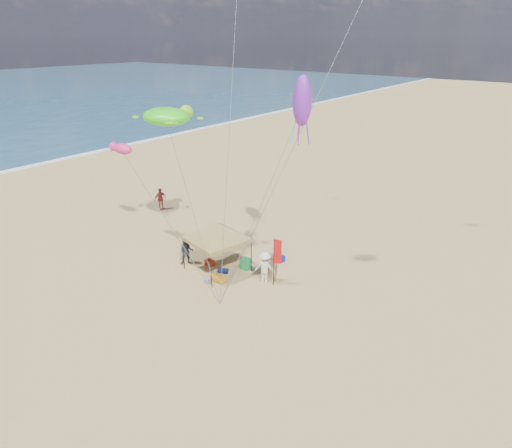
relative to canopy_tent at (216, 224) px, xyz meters
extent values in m
plane|color=tan|center=(3.18, -3.25, -3.05)|extent=(280.00, 280.00, 0.00)
cylinder|color=black|center=(-1.14, 1.74, -2.07)|extent=(0.06, 0.06, 1.96)
cylinder|color=black|center=(1.74, 1.14, -2.07)|extent=(0.06, 0.06, 1.96)
cylinder|color=black|center=(-1.74, -1.14, -2.07)|extent=(0.06, 0.06, 1.96)
cylinder|color=black|center=(1.14, -1.74, -2.07)|extent=(0.06, 0.06, 1.96)
cube|color=olive|center=(0.00, 0.00, -0.97)|extent=(3.58, 3.58, 0.23)
pyramid|color=olive|center=(0.00, 0.00, 0.12)|extent=(5.81, 5.81, 0.98)
cylinder|color=black|center=(3.73, 0.67, -1.57)|extent=(0.04, 0.04, 2.96)
cube|color=red|center=(3.93, 0.76, -0.89)|extent=(0.41, 0.18, 1.48)
cube|color=red|center=(-0.79, 0.10, -2.86)|extent=(0.54, 0.38, 0.38)
cube|color=#121793|center=(2.36, 3.31, -2.86)|extent=(0.54, 0.38, 0.38)
cylinder|color=#0D153A|center=(0.55, -0.13, -2.87)|extent=(0.69, 0.54, 0.36)
cylinder|color=orange|center=(-1.24, 3.36, -2.87)|extent=(0.54, 0.69, 0.36)
cube|color=green|center=(1.28, 1.15, -2.70)|extent=(0.50, 0.50, 0.70)
cube|color=gold|center=(-1.83, 2.08, -2.70)|extent=(0.50, 0.50, 0.70)
cube|color=gray|center=(0.61, -1.53, -2.91)|extent=(0.34, 0.30, 0.28)
cube|color=orange|center=(0.98, -1.00, -2.85)|extent=(0.90, 0.50, 0.24)
imported|color=tan|center=(3.39, 1.03, -2.13)|extent=(0.80, 0.73, 1.84)
imported|color=#343848|center=(-2.01, -0.64, -2.15)|extent=(1.10, 1.09, 1.80)
imported|color=silver|center=(3.13, 0.65, -2.10)|extent=(1.39, 1.09, 1.90)
imported|color=#AE4343|center=(-10.64, 4.68, -2.12)|extent=(0.62, 1.14, 1.85)
ellipsoid|color=#32F51C|center=(-4.64, 0.85, 5.66)|extent=(3.76, 3.28, 1.08)
ellipsoid|color=#E82D7A|center=(-8.05, -0.16, 3.34)|extent=(1.82, 1.40, 0.72)
ellipsoid|color=purple|center=(3.30, 3.70, 6.95)|extent=(1.37, 1.37, 2.76)
camera|label=1|loc=(16.53, -17.33, 10.30)|focal=30.98mm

